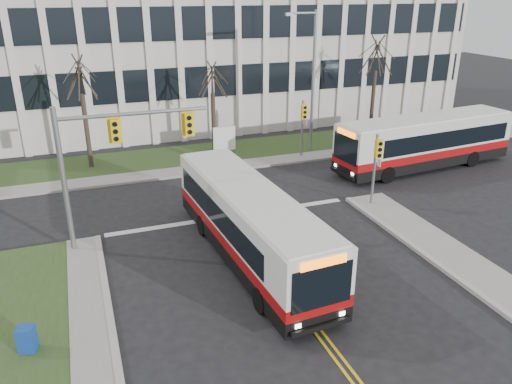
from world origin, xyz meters
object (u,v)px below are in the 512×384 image
object	(u,v)px
newspaper_box_blue	(27,340)
streetlight	(311,76)
bus_main	(250,225)
directory_sign	(224,139)
bus_cross	(425,143)

from	to	relation	value
newspaper_box_blue	streetlight	bearing A→B (deg)	56.46
streetlight	bus_main	size ratio (longest dim) A/B	0.82
streetlight	directory_sign	size ratio (longest dim) A/B	4.60
bus_main	bus_cross	distance (m)	15.58
directory_sign	bus_main	world-z (taller)	bus_main
directory_sign	bus_cross	distance (m)	12.70
bus_main	newspaper_box_blue	distance (m)	8.94
directory_sign	bus_cross	size ratio (longest dim) A/B	0.17
streetlight	newspaper_box_blue	size ratio (longest dim) A/B	9.68
streetlight	bus_cross	distance (m)	8.29
bus_main	bus_cross	bearing A→B (deg)	23.08
bus_cross	newspaper_box_blue	size ratio (longest dim) A/B	12.44
bus_cross	streetlight	bearing A→B (deg)	-139.10
bus_cross	newspaper_box_blue	world-z (taller)	bus_cross
streetlight	newspaper_box_blue	world-z (taller)	streetlight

